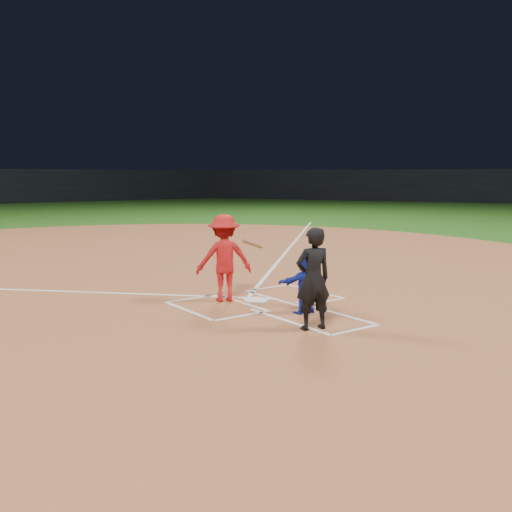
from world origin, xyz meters
TOP-DOWN VIEW (x-y plane):
  - ground at (0.00, 0.00)m, footprint 120.00×120.00m
  - home_plate_dirt at (0.00, 6.00)m, footprint 28.00×28.00m
  - stadium_wall_right at (42.00, 24.00)m, footprint 31.04×52.56m
  - home_plate at (0.00, 0.00)m, footprint 0.60×0.60m
  - catcher at (0.10, -1.40)m, footprint 1.06×0.47m
  - umpire at (-0.54, -2.34)m, footprint 0.70×0.54m
  - chalk_markings at (0.00, 5.29)m, footprint 28.35×17.32m
  - batter_at_plate at (-0.55, 0.36)m, footprint 1.64×1.03m

SIDE VIEW (x-z plane):
  - ground at x=0.00m, z-range 0.00..0.00m
  - home_plate_dirt at x=0.00m, z-range 0.00..0.01m
  - chalk_markings at x=0.00m, z-range 0.01..0.02m
  - home_plate at x=0.00m, z-range 0.01..0.03m
  - catcher at x=0.10m, z-range 0.01..1.12m
  - umpire at x=-0.54m, z-range 0.01..1.72m
  - batter_at_plate at x=-0.55m, z-range 0.01..1.77m
  - stadium_wall_right at x=42.00m, z-range 0.00..3.20m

